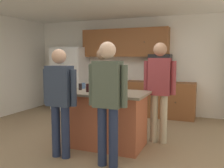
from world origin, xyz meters
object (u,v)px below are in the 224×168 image
object	(u,v)px
glass_pilsner	(106,90)
person_guest_right	(159,85)
kitchen_island	(106,118)
refrigerator	(70,79)
mug_ceramic_white	(83,86)
person_host_foreground	(60,96)
tumbler_amber	(100,87)
person_guest_by_door	(102,84)
glass_short_whisky	(80,87)
glass_dark_ale	(108,88)
person_elder_center	(108,95)
microwave_over_range	(160,61)
glass_stout_tall	(88,88)

from	to	relation	value
glass_pilsner	person_guest_right	bearing A→B (deg)	47.60
kitchen_island	glass_pilsner	world-z (taller)	glass_pilsner
refrigerator	mug_ceramic_white	world-z (taller)	refrigerator
person_host_foreground	tumbler_amber	bearing A→B (deg)	9.77
person_guest_by_door	glass_short_whisky	distance (m)	0.71
person_guest_right	kitchen_island	bearing A→B (deg)	0.00
glass_short_whisky	person_guest_right	bearing A→B (deg)	19.31
refrigerator	glass_dark_ale	xyz separation A→B (m)	(2.23, -2.45, 0.12)
person_guest_right	glass_dark_ale	size ratio (longest dim) A/B	11.76
person_guest_by_door	person_elder_center	xyz separation A→B (m)	(0.74, -1.47, 0.02)
kitchen_island	glass_short_whisky	size ratio (longest dim) A/B	11.88
person_guest_by_door	glass_short_whisky	world-z (taller)	person_guest_by_door
microwave_over_range	person_guest_right	xyz separation A→B (m)	(0.37, -2.00, -0.41)
person_host_foreground	glass_dark_ale	world-z (taller)	person_host_foreground
refrigerator	person_guest_right	distance (m)	3.52
microwave_over_range	person_host_foreground	distance (m)	3.37
glass_stout_tall	glass_short_whisky	bearing A→B (deg)	143.85
person_guest_right	person_host_foreground	xyz separation A→B (m)	(-1.27, -1.21, -0.09)
person_elder_center	glass_pilsner	bearing A→B (deg)	1.06
refrigerator	glass_dark_ale	world-z (taller)	refrigerator
glass_stout_tall	person_elder_center	bearing A→B (deg)	-44.09
glass_stout_tall	person_guest_right	bearing A→B (deg)	30.54
kitchen_island	mug_ceramic_white	size ratio (longest dim) A/B	11.89
person_guest_by_door	tumbler_amber	distance (m)	0.72
refrigerator	tumbler_amber	world-z (taller)	refrigerator
kitchen_island	mug_ceramic_white	xyz separation A→B (m)	(-0.55, 0.23, 0.52)
refrigerator	mug_ceramic_white	size ratio (longest dim) A/B	15.04
tumbler_amber	glass_stout_tall	distance (m)	0.24
glass_dark_ale	person_elder_center	bearing A→B (deg)	-68.30
microwave_over_range	glass_dark_ale	bearing A→B (deg)	-98.13
glass_short_whisky	microwave_over_range	bearing A→B (deg)	68.75
microwave_over_range	person_elder_center	xyz separation A→B (m)	(-0.10, -3.24, -0.44)
person_guest_right	glass_short_whisky	world-z (taller)	person_guest_right
refrigerator	microwave_over_range	xyz separation A→B (m)	(2.60, 0.12, 0.54)
person_guest_right	tumbler_amber	world-z (taller)	person_guest_right
person_guest_by_door	person_elder_center	distance (m)	1.65
person_guest_right	person_elder_center	world-z (taller)	person_guest_right
microwave_over_range	mug_ceramic_white	bearing A→B (deg)	-113.82
kitchen_island	person_elder_center	bearing A→B (deg)	-64.67
refrigerator	glass_stout_tall	bearing A→B (deg)	-53.29
kitchen_island	glass_pilsner	bearing A→B (deg)	-66.53
tumbler_amber	glass_short_whisky	size ratio (longest dim) A/B	1.22
tumbler_amber	mug_ceramic_white	world-z (taller)	tumbler_amber
refrigerator	kitchen_island	bearing A→B (deg)	-47.94
person_elder_center	glass_stout_tall	distance (m)	0.86
glass_short_whisky	kitchen_island	bearing A→B (deg)	-3.65
glass_stout_tall	mug_ceramic_white	bearing A→B (deg)	127.43
refrigerator	glass_short_whisky	bearing A→B (deg)	-55.05
tumbler_amber	glass_short_whisky	bearing A→B (deg)	-176.05
glass_dark_ale	person_guest_by_door	bearing A→B (deg)	120.46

